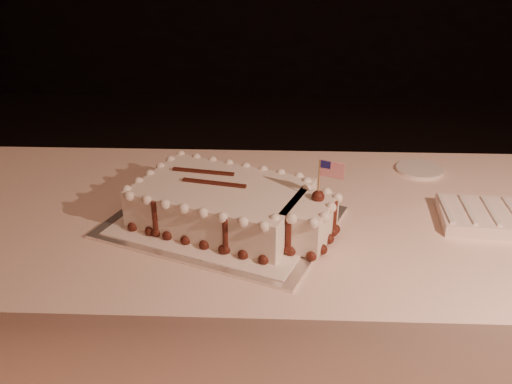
{
  "coord_description": "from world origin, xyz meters",
  "views": [
    {
      "loc": [
        -0.1,
        -0.62,
        1.42
      ],
      "look_at": [
        -0.15,
        0.55,
        0.83
      ],
      "focal_mm": 40.0,
      "sensor_mm": 36.0,
      "label": 1
    }
  ],
  "objects_px": {
    "banquet_table": "(310,334)",
    "side_plate": "(420,169)",
    "cake_board": "(222,222)",
    "sheet_cake": "(232,205)",
    "napkin_stack": "(489,217)"
  },
  "relations": [
    {
      "from": "cake_board",
      "to": "side_plate",
      "type": "bearing_deg",
      "value": 53.12
    },
    {
      "from": "napkin_stack",
      "to": "cake_board",
      "type": "bearing_deg",
      "value": -177.54
    },
    {
      "from": "side_plate",
      "to": "banquet_table",
      "type": "bearing_deg",
      "value": -139.16
    },
    {
      "from": "banquet_table",
      "to": "side_plate",
      "type": "relative_size",
      "value": 18.32
    },
    {
      "from": "banquet_table",
      "to": "cake_board",
      "type": "relative_size",
      "value": 4.78
    },
    {
      "from": "side_plate",
      "to": "cake_board",
      "type": "bearing_deg",
      "value": -149.02
    },
    {
      "from": "cake_board",
      "to": "side_plate",
      "type": "relative_size",
      "value": 3.83
    },
    {
      "from": "sheet_cake",
      "to": "napkin_stack",
      "type": "xyz_separation_m",
      "value": [
        0.61,
        0.04,
        -0.04
      ]
    },
    {
      "from": "banquet_table",
      "to": "side_plate",
      "type": "height_order",
      "value": "side_plate"
    },
    {
      "from": "cake_board",
      "to": "napkin_stack",
      "type": "distance_m",
      "value": 0.63
    },
    {
      "from": "sheet_cake",
      "to": "side_plate",
      "type": "relative_size",
      "value": 3.8
    },
    {
      "from": "sheet_cake",
      "to": "banquet_table",
      "type": "bearing_deg",
      "value": 17.83
    },
    {
      "from": "napkin_stack",
      "to": "side_plate",
      "type": "distance_m",
      "value": 0.31
    },
    {
      "from": "napkin_stack",
      "to": "side_plate",
      "type": "relative_size",
      "value": 1.84
    },
    {
      "from": "sheet_cake",
      "to": "cake_board",
      "type": "bearing_deg",
      "value": 158.36
    }
  ]
}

